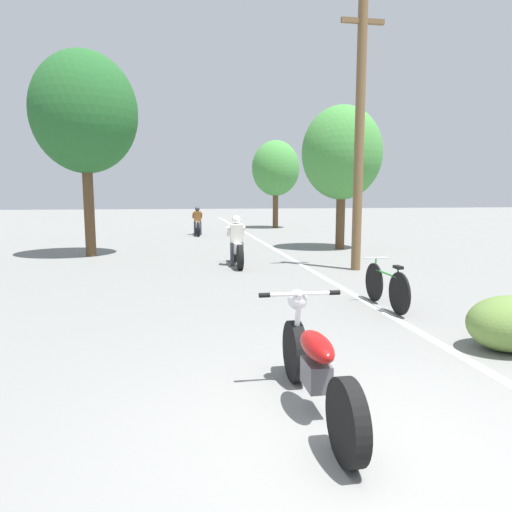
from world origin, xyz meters
TOP-DOWN VIEW (x-y plane):
  - ground_plane at (0.00, 0.00)m, footprint 120.00×120.00m
  - lane_stripe_edge at (2.00, 12.65)m, footprint 0.14×48.00m
  - utility_pole at (3.18, 8.12)m, footprint 1.10×0.24m
  - roadside_tree_right_near at (4.38, 12.65)m, footprint 2.87×2.58m
  - roadside_tree_right_far at (4.22, 23.25)m, footprint 2.77×2.50m
  - roadside_tree_left at (-4.17, 12.06)m, footprint 3.22×2.90m
  - roadside_bush at (2.73, 1.87)m, footprint 1.10×0.88m
  - motorcycle_foreground at (-0.18, 0.70)m, footprint 0.83×2.18m
  - motorcycle_rider_lead at (0.18, 9.32)m, footprint 0.50×2.08m
  - motorcycle_rider_far at (-0.50, 19.17)m, footprint 0.50×2.08m
  - bicycle_parked at (2.17, 4.21)m, footprint 0.44×1.70m

SIDE VIEW (x-z plane):
  - ground_plane at x=0.00m, z-range 0.00..0.00m
  - lane_stripe_edge at x=2.00m, z-range 0.00..0.01m
  - roadside_bush at x=2.73m, z-range 0.00..0.70m
  - bicycle_parked at x=2.17m, z-range -0.03..0.79m
  - motorcycle_foreground at x=-0.18m, z-range -0.07..0.93m
  - motorcycle_rider_far at x=-0.50m, z-range -0.16..1.22m
  - motorcycle_rider_lead at x=0.18m, z-range -0.17..1.22m
  - roadside_tree_right_near at x=4.38m, z-range 0.86..5.94m
  - roadside_tree_right_far at x=4.22m, z-range 0.91..5.98m
  - utility_pole at x=3.18m, z-range 0.09..6.86m
  - roadside_tree_left at x=-4.17m, z-range 1.28..7.60m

